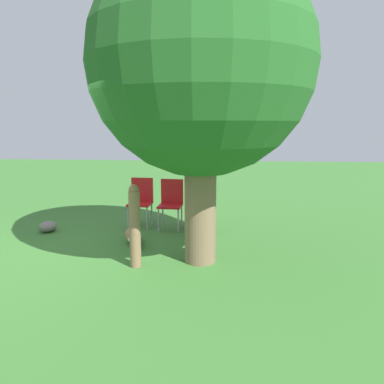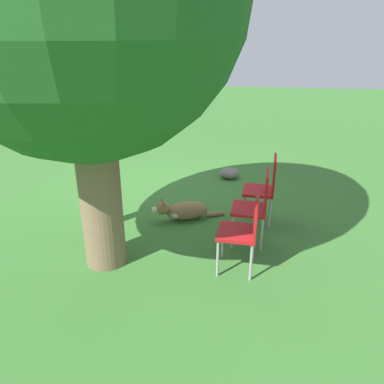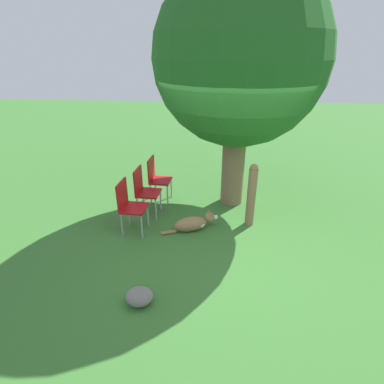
{
  "view_description": "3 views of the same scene",
  "coord_description": "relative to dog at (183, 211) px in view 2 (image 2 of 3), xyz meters",
  "views": [
    {
      "loc": [
        5.44,
        1.8,
        2.03
      ],
      "look_at": [
        0.11,
        1.35,
        1.04
      ],
      "focal_mm": 35.0,
      "sensor_mm": 36.0,
      "label": 1
    },
    {
      "loc": [
        -1.4,
        5.06,
        2.46
      ],
      "look_at": [
        -0.8,
        0.84,
        0.67
      ],
      "focal_mm": 35.0,
      "sensor_mm": 36.0,
      "label": 2
    },
    {
      "loc": [
        -0.26,
        -4.34,
        2.98
      ],
      "look_at": [
        -0.67,
        0.9,
        0.47
      ],
      "focal_mm": 28.0,
      "sensor_mm": 36.0,
      "label": 3
    }
  ],
  "objects": [
    {
      "name": "fence_post",
      "position": [
        1.02,
        0.28,
        0.47
      ],
      "size": [
        0.16,
        0.16,
        1.2
      ],
      "color": "#846647",
      "rests_on": "ground_plane"
    },
    {
      "name": "red_chair_1",
      "position": [
        -1.01,
        0.51,
        0.41
      ],
      "size": [
        0.45,
        0.47,
        0.96
      ],
      "rotation": [
        0.0,
        0.0,
        -0.07
      ],
      "color": "#B21419",
      "rests_on": "ground_plane"
    },
    {
      "name": "garden_rock",
      "position": [
        -0.58,
        -1.79,
        -0.04
      ],
      "size": [
        0.36,
        0.32,
        0.2
      ],
      "color": "slate",
      "rests_on": "ground_plane"
    },
    {
      "name": "red_chair_2",
      "position": [
        -0.88,
        1.14,
        0.41
      ],
      "size": [
        0.45,
        0.47,
        0.96
      ],
      "rotation": [
        0.0,
        0.0,
        -0.07
      ],
      "color": "#B21419",
      "rests_on": "ground_plane"
    },
    {
      "name": "red_chair_0",
      "position": [
        -1.13,
        -0.11,
        0.41
      ],
      "size": [
        0.45,
        0.47,
        0.96
      ],
      "rotation": [
        0.0,
        0.0,
        -0.07
      ],
      "color": "#B21419",
      "rests_on": "ground_plane"
    },
    {
      "name": "dog",
      "position": [
        0.0,
        0.0,
        0.0
      ],
      "size": [
        1.01,
        0.48,
        0.36
      ],
      "rotation": [
        0.0,
        0.0,
        0.37
      ],
      "color": "olive",
      "rests_on": "ground_plane"
    },
    {
      "name": "ground_plane",
      "position": [
        0.59,
        -0.29,
        -0.14
      ],
      "size": [
        30.0,
        30.0,
        0.0
      ],
      "primitive_type": "plane",
      "color": "#38702D"
    }
  ]
}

